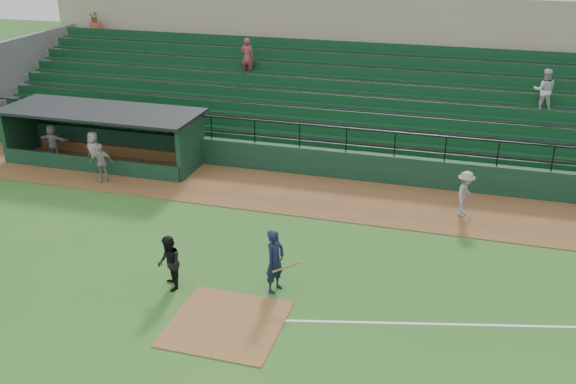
# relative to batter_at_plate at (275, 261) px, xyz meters

# --- Properties ---
(ground) EXTENTS (90.00, 90.00, 0.00)m
(ground) POSITION_rel_batter_at_plate_xyz_m (-0.77, -1.00, -0.98)
(ground) COLOR #2A5C1D
(ground) RESTS_ON ground
(warning_track) EXTENTS (40.00, 4.00, 0.03)m
(warning_track) POSITION_rel_batter_at_plate_xyz_m (-0.77, 7.00, -0.96)
(warning_track) COLOR brown
(warning_track) RESTS_ON ground
(home_plate_dirt) EXTENTS (3.00, 3.00, 0.03)m
(home_plate_dirt) POSITION_rel_batter_at_plate_xyz_m (-0.77, -2.00, -0.96)
(home_plate_dirt) COLOR brown
(home_plate_dirt) RESTS_ON ground
(foul_line) EXTENTS (17.49, 4.44, 0.01)m
(foul_line) POSITION_rel_batter_at_plate_xyz_m (7.23, 0.20, -0.97)
(foul_line) COLOR white
(foul_line) RESTS_ON ground
(stadium_structure) EXTENTS (38.00, 13.08, 6.40)m
(stadium_structure) POSITION_rel_batter_at_plate_xyz_m (-0.77, 15.46, 1.32)
(stadium_structure) COLOR #10321E
(stadium_structure) RESTS_ON ground
(dugout) EXTENTS (8.90, 3.20, 2.42)m
(dugout) POSITION_rel_batter_at_plate_xyz_m (-10.52, 8.56, 0.35)
(dugout) COLOR #10321E
(dugout) RESTS_ON ground
(batter_at_plate) EXTENTS (1.13, 0.82, 1.96)m
(batter_at_plate) POSITION_rel_batter_at_plate_xyz_m (0.00, 0.00, 0.00)
(batter_at_plate) COLOR black
(batter_at_plate) RESTS_ON ground
(umpire) EXTENTS (0.99, 1.04, 1.70)m
(umpire) POSITION_rel_batter_at_plate_xyz_m (-3.01, -0.77, -0.13)
(umpire) COLOR black
(umpire) RESTS_ON ground
(runner) EXTENTS (0.89, 1.23, 1.71)m
(runner) POSITION_rel_batter_at_plate_xyz_m (5.14, 6.79, -0.09)
(runner) COLOR gray
(runner) RESTS_ON warning_track
(dugout_player_a) EXTENTS (1.04, 0.69, 1.64)m
(dugout_player_a) POSITION_rel_batter_at_plate_xyz_m (-9.36, 5.97, -0.13)
(dugout_player_a) COLOR gray
(dugout_player_a) RESTS_ON warning_track
(dugout_player_b) EXTENTS (1.02, 0.92, 1.74)m
(dugout_player_b) POSITION_rel_batter_at_plate_xyz_m (-10.35, 7.05, -0.08)
(dugout_player_b) COLOR #A19D97
(dugout_player_b) RESTS_ON warning_track
(dugout_player_c) EXTENTS (1.49, 0.48, 1.60)m
(dugout_player_c) POSITION_rel_batter_at_plate_xyz_m (-13.00, 7.87, -0.15)
(dugout_player_c) COLOR #A7A29C
(dugout_player_c) RESTS_ON warning_track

